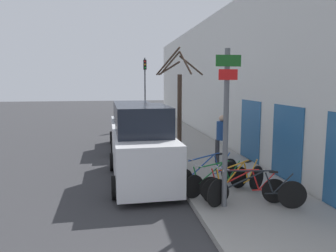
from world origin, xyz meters
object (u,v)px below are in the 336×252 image
object	(u,v)px
bicycle_1	(243,188)
bicycle_2	(238,183)
bicycle_4	(208,173)
parked_car_0	(142,147)
traffic_light	(145,83)
signpost	(226,125)
bicycle_0	(253,191)
parked_car_1	(132,128)
bicycle_3	(217,180)
street_tree	(179,110)
pedestrian_near	(222,135)

from	to	relation	value
bicycle_1	bicycle_2	bearing A→B (deg)	17.56
bicycle_4	parked_car_0	distance (m)	2.23
bicycle_1	bicycle_4	world-z (taller)	bicycle_4
bicycle_2	traffic_light	size ratio (longest dim) A/B	0.45
signpost	bicycle_0	world-z (taller)	signpost
bicycle_1	parked_car_1	bearing A→B (deg)	32.66
parked_car_1	bicycle_2	bearing A→B (deg)	-74.15
bicycle_4	parked_car_0	xyz separation A→B (m)	(-1.73, 1.30, 0.53)
bicycle_3	parked_car_1	distance (m)	7.15
bicycle_1	street_tree	world-z (taller)	street_tree
bicycle_4	pedestrian_near	xyz separation A→B (m)	(1.30, 2.66, 0.61)
pedestrian_near	bicycle_2	bearing A→B (deg)	-85.38
parked_car_1	bicycle_0	bearing A→B (deg)	-74.56
bicycle_2	bicycle_4	distance (m)	1.08
street_tree	pedestrian_near	bearing A→B (deg)	13.55
bicycle_3	street_tree	world-z (taller)	street_tree
bicycle_0	street_tree	distance (m)	4.28
signpost	pedestrian_near	distance (m)	4.41
parked_car_0	parked_car_1	bearing A→B (deg)	89.04
parked_car_1	signpost	bearing A→B (deg)	-78.82
parked_car_0	street_tree	size ratio (longest dim) A/B	1.13
bicycle_3	parked_car_0	distance (m)	2.64
bicycle_4	parked_car_1	bearing A→B (deg)	-13.91
signpost	pedestrian_near	bearing A→B (deg)	72.21
signpost	bicycle_1	world-z (taller)	signpost
bicycle_1	bicycle_4	bearing A→B (deg)	39.08
bicycle_2	street_tree	bearing A→B (deg)	-18.57
signpost	bicycle_0	distance (m)	1.71
signpost	bicycle_3	size ratio (longest dim) A/B	1.82
signpost	parked_car_0	distance (m)	3.39
bicycle_3	bicycle_4	xyz separation A→B (m)	(-0.12, 0.50, 0.04)
parked_car_1	bicycle_3	bearing A→B (deg)	-76.13
traffic_light	signpost	bearing A→B (deg)	-88.26
bicycle_4	traffic_light	size ratio (longest dim) A/B	0.49
bicycle_1	parked_car_0	distance (m)	3.44
bicycle_0	parked_car_1	distance (m)	8.33
parked_car_0	parked_car_1	xyz separation A→B (m)	(-0.03, 5.09, -0.10)
bicycle_2	parked_car_1	bearing A→B (deg)	-16.94
bicycle_0	street_tree	world-z (taller)	street_tree
bicycle_4	parked_car_1	distance (m)	6.64
bicycle_1	parked_car_1	size ratio (longest dim) A/B	0.47
bicycle_0	bicycle_3	size ratio (longest dim) A/B	1.15
signpost	traffic_light	distance (m)	14.68
bicycle_0	bicycle_1	xyz separation A→B (m)	(-0.12, 0.34, -0.03)
bicycle_1	bicycle_2	world-z (taller)	bicycle_2
bicycle_4	signpost	bearing A→B (deg)	150.18
signpost	bicycle_4	world-z (taller)	signpost
signpost	parked_car_0	bearing A→B (deg)	122.12
bicycle_1	street_tree	size ratio (longest dim) A/B	0.50
bicycle_1	pedestrian_near	world-z (taller)	pedestrian_near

